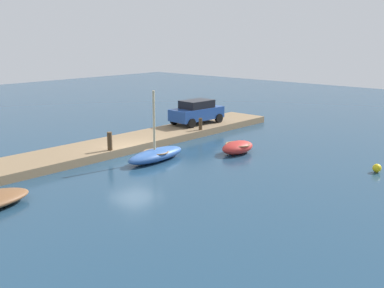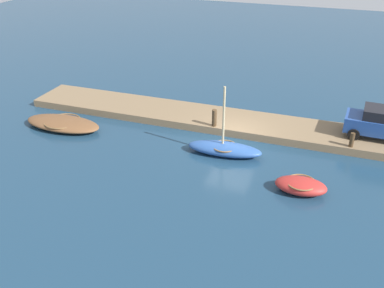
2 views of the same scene
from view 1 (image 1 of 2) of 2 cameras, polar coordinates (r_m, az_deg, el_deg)
The scene contains 8 objects.
ground_plane at distance 26.40m, azimuth -7.07°, elevation -1.42°, with size 84.00×84.00×0.00m, color navy.
dock_platform at distance 27.80m, azimuth -9.70°, elevation -0.29°, with size 27.06×3.18×0.45m, color #846B4C.
dinghy_red at distance 26.77m, azimuth 5.58°, elevation -0.39°, with size 2.38×1.46×0.69m.
rowboat_blue at distance 25.14m, azimuth -4.42°, elevation -1.27°, with size 4.02×1.57×3.79m.
mooring_post_west at distance 30.98m, azimuth 1.04°, elevation 2.46°, with size 0.23×0.23×0.78m, color #47331E.
mooring_post_mid_west at distance 25.89m, azimuth -10.00°, elevation 0.34°, with size 0.27×0.27×1.01m, color #47331E.
parked_car at distance 33.08m, azimuth 0.58°, elevation 3.99°, with size 4.03×2.13×1.67m.
marker_buoy at distance 24.78m, azimuth 21.62°, elevation -2.75°, with size 0.43×0.43×0.43m, color yellow.
Camera 1 is at (16.59, 19.42, 6.66)m, focal length 43.74 mm.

